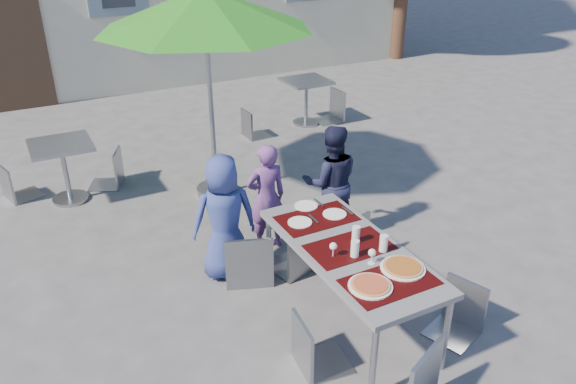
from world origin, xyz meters
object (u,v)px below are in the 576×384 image
chair_0 (248,228)px  dining_table (350,253)px  bg_chair_r_0 (108,147)px  pizza_near_left (370,285)px  child_0 (225,218)px  chair_2 (347,210)px  chair_3 (314,315)px  child_2 (331,182)px  cafe_table_1 (306,94)px  bg_chair_r_1 (333,87)px  pizza_near_right (403,267)px  bg_chair_l_1 (252,107)px  chair_5 (445,352)px  cafe_table_0 (64,161)px  bg_chair_l_0 (9,162)px  patio_umbrella (205,10)px  child_1 (266,198)px  chair_1 (298,221)px  chair_4 (464,281)px

chair_0 → dining_table: bearing=-59.3°
dining_table → bg_chair_r_0: bearing=108.7°
pizza_near_left → child_0: child_0 is taller
chair_2 → chair_3: bearing=-132.1°
chair_3 → child_2: bearing=55.1°
cafe_table_1 → bg_chair_r_1: bearing=-5.5°
child_0 → cafe_table_1: 4.47m
chair_0 → child_0: bearing=120.2°
cafe_table_1 → pizza_near_right: bearing=-111.3°
pizza_near_right → bg_chair_l_1: (0.91, 4.91, -0.27)m
child_0 → bg_chair_l_1: size_ratio=1.49×
dining_table → chair_5: bearing=-91.6°
cafe_table_0 → bg_chair_l_0: size_ratio=0.88×
chair_0 → chair_2: 1.02m
child_2 → patio_umbrella: patio_umbrella is taller
cafe_table_1 → bg_chair_l_1: 1.07m
bg_chair_l_1 → child_2: bearing=-98.6°
bg_chair_l_1 → bg_chair_r_1: size_ratio=0.86×
pizza_near_right → bg_chair_r_1: (2.46, 5.01, -0.19)m
dining_table → pizza_near_right: bearing=-67.3°
chair_3 → chair_2: bearing=47.9°
child_1 → bg_chair_l_0: size_ratio=1.36×
child_1 → bg_chair_l_0: 3.39m
dining_table → chair_5: chair_5 is taller
chair_3 → bg_chair_l_1: chair_3 is taller
bg_chair_l_1 → bg_chair_r_1: (1.55, 0.09, 0.09)m
bg_chair_r_1 → pizza_near_left: bearing=-119.0°
pizza_near_left → cafe_table_0: 4.40m
chair_3 → chair_5: (0.52, -0.85, 0.11)m
child_2 → chair_5: size_ratio=1.22×
child_2 → chair_3: (-1.18, -1.70, -0.13)m
dining_table → chair_5: (-0.03, -1.22, -0.07)m
child_1 → chair_1: bearing=101.0°
pizza_near_left → child_0: (-0.50, 1.68, -0.13)m
pizza_near_left → chair_5: 0.72m
chair_1 → chair_2: 0.52m
pizza_near_right → chair_3: bearing=173.7°
chair_3 → bg_chair_l_1: bearing=71.1°
pizza_near_right → chair_2: 1.27m
child_2 → chair_1: 0.81m
chair_1 → bg_chair_r_1: bg_chair_r_1 is taller
pizza_near_right → child_0: child_0 is taller
chair_2 → child_2: bearing=74.7°
pizza_near_right → child_1: (-0.29, 1.87, -0.18)m
child_0 → chair_3: 1.53m
pizza_near_left → bg_chair_r_1: size_ratio=0.34×
chair_4 → bg_chair_r_1: size_ratio=0.88×
pizza_near_right → chair_1: bearing=99.8°
chair_1 → child_2: bearing=35.5°
pizza_near_right → bg_chair_l_1: size_ratio=0.42×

